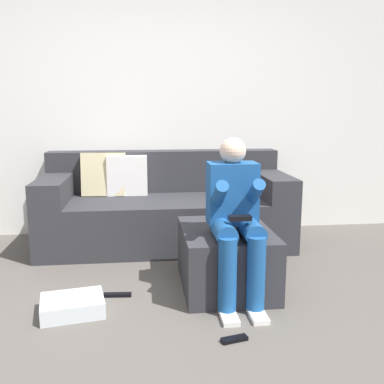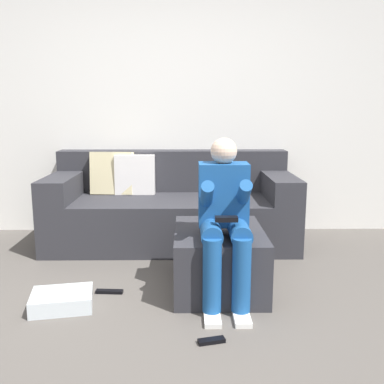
% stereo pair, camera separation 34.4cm
% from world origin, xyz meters
% --- Properties ---
extents(ground_plane, '(6.78, 6.78, 0.00)m').
position_xyz_m(ground_plane, '(0.00, 0.00, 0.00)').
color(ground_plane, '#544F49').
extents(wall_back, '(5.22, 0.10, 2.66)m').
position_xyz_m(wall_back, '(0.00, 2.23, 1.33)').
color(wall_back, silver).
rests_on(wall_back, ground_plane).
extents(couch_sectional, '(2.25, 0.95, 0.85)m').
position_xyz_m(couch_sectional, '(0.03, 1.77, 0.33)').
color(couch_sectional, '#2D2D33').
rests_on(couch_sectional, ground_plane).
extents(ottoman, '(0.61, 0.80, 0.42)m').
position_xyz_m(ottoman, '(0.41, 0.66, 0.21)').
color(ottoman, '#2D2D33').
rests_on(ottoman, ground_plane).
extents(person_seated, '(0.32, 0.60, 1.07)m').
position_xyz_m(person_seated, '(0.43, 0.45, 0.58)').
color(person_seated, '#194C8C').
rests_on(person_seated, ground_plane).
extents(storage_bin, '(0.43, 0.36, 0.10)m').
position_xyz_m(storage_bin, '(-0.61, 0.35, 0.05)').
color(storage_bin, silver).
rests_on(storage_bin, ground_plane).
extents(remote_near_ottoman, '(0.16, 0.08, 0.02)m').
position_xyz_m(remote_near_ottoman, '(0.32, -0.09, 0.01)').
color(remote_near_ottoman, black).
rests_on(remote_near_ottoman, ground_plane).
extents(remote_by_storage_bin, '(0.19, 0.06, 0.02)m').
position_xyz_m(remote_by_storage_bin, '(-0.35, 0.57, 0.01)').
color(remote_by_storage_bin, black).
rests_on(remote_by_storage_bin, ground_plane).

